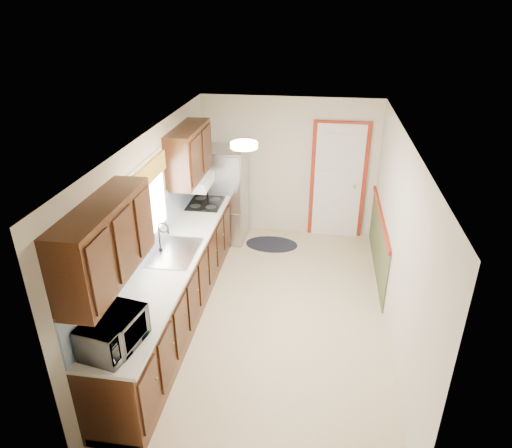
% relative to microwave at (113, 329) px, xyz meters
% --- Properties ---
extents(room_shell, '(3.20, 5.20, 2.52)m').
position_rel_microwave_xyz_m(room_shell, '(1.20, 1.95, 0.06)').
color(room_shell, '#CDB790').
rests_on(room_shell, ground).
extents(kitchen_run, '(0.63, 4.00, 2.20)m').
position_rel_microwave_xyz_m(kitchen_run, '(-0.04, 1.66, -0.33)').
color(kitchen_run, '#32180B').
rests_on(kitchen_run, ground).
extents(back_wall_trim, '(1.12, 2.30, 2.08)m').
position_rel_microwave_xyz_m(back_wall_trim, '(2.19, 4.16, -0.25)').
color(back_wall_trim, maroon).
rests_on(back_wall_trim, ground).
extents(ceiling_fixture, '(0.30, 0.30, 0.06)m').
position_rel_microwave_xyz_m(ceiling_fixture, '(0.90, 1.75, 1.22)').
color(ceiling_fixture, '#FFD88C').
rests_on(ceiling_fixture, room_shell).
extents(microwave, '(0.43, 0.64, 0.40)m').
position_rel_microwave_xyz_m(microwave, '(0.00, 0.00, 0.00)').
color(microwave, white).
rests_on(microwave, kitchen_run).
extents(refrigerator, '(0.69, 0.69, 1.62)m').
position_rel_microwave_xyz_m(refrigerator, '(0.18, 4.00, -0.33)').
color(refrigerator, '#B7B7BC').
rests_on(refrigerator, ground).
extents(rug, '(0.89, 0.58, 0.01)m').
position_rel_microwave_xyz_m(rug, '(0.99, 3.85, -1.13)').
color(rug, black).
rests_on(rug, ground).
extents(cooktop, '(0.51, 0.61, 0.02)m').
position_rel_microwave_xyz_m(cooktop, '(0.01, 3.30, -0.19)').
color(cooktop, black).
rests_on(cooktop, kitchen_run).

